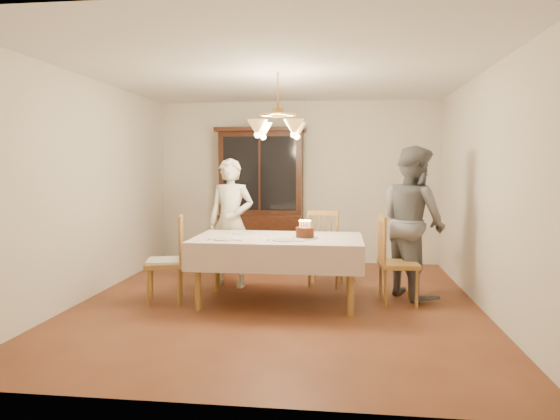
# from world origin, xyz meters

# --- Properties ---
(ground) EXTENTS (5.00, 5.00, 0.00)m
(ground) POSITION_xyz_m (0.00, 0.00, 0.00)
(ground) COLOR #5E2E1B
(ground) RESTS_ON ground
(room_shell) EXTENTS (5.00, 5.00, 5.00)m
(room_shell) POSITION_xyz_m (0.00, 0.00, 1.58)
(room_shell) COLOR white
(room_shell) RESTS_ON ground
(dining_table) EXTENTS (1.90, 1.10, 0.76)m
(dining_table) POSITION_xyz_m (0.00, 0.00, 0.68)
(dining_table) COLOR olive
(dining_table) RESTS_ON ground
(china_hutch) EXTENTS (1.38, 0.54, 2.16)m
(china_hutch) POSITION_xyz_m (-0.55, 2.25, 1.04)
(china_hutch) COLOR black
(china_hutch) RESTS_ON ground
(chair_far_side) EXTENTS (0.51, 0.49, 1.00)m
(chair_far_side) POSITION_xyz_m (0.52, 0.91, 0.44)
(chair_far_side) COLOR olive
(chair_far_side) RESTS_ON ground
(chair_left_end) EXTENTS (0.52, 0.53, 1.00)m
(chair_left_end) POSITION_xyz_m (-1.28, -0.15, 0.45)
(chair_left_end) COLOR olive
(chair_left_end) RESTS_ON ground
(chair_right_end) EXTENTS (0.46, 0.47, 1.00)m
(chair_right_end) POSITION_xyz_m (1.35, 0.13, 0.44)
(chair_right_end) COLOR olive
(chair_right_end) RESTS_ON ground
(elderly_woman) EXTENTS (0.65, 0.47, 1.66)m
(elderly_woman) POSITION_xyz_m (-0.71, 0.72, 0.83)
(elderly_woman) COLOR beige
(elderly_woman) RESTS_ON ground
(adult_in_grey) EXTENTS (1.01, 1.09, 1.80)m
(adult_in_grey) POSITION_xyz_m (1.57, 0.49, 0.90)
(adult_in_grey) COLOR slate
(adult_in_grey) RESTS_ON ground
(birthday_cake) EXTENTS (0.30, 0.30, 0.21)m
(birthday_cake) POSITION_xyz_m (0.31, -0.07, 0.82)
(birthday_cake) COLOR white
(birthday_cake) RESTS_ON dining_table
(place_setting_near_left) EXTENTS (0.39, 0.24, 0.02)m
(place_setting_near_left) POSITION_xyz_m (-0.55, -0.27, 0.77)
(place_setting_near_left) COLOR white
(place_setting_near_left) RESTS_ON dining_table
(place_setting_near_right) EXTENTS (0.40, 0.25, 0.02)m
(place_setting_near_right) POSITION_xyz_m (0.11, -0.27, 0.77)
(place_setting_near_right) COLOR white
(place_setting_near_right) RESTS_ON dining_table
(place_setting_far_left) EXTENTS (0.41, 0.26, 0.02)m
(place_setting_far_left) POSITION_xyz_m (-0.44, 0.24, 0.77)
(place_setting_far_left) COLOR white
(place_setting_far_left) RESTS_ON dining_table
(chandelier) EXTENTS (0.62, 0.62, 0.73)m
(chandelier) POSITION_xyz_m (-0.00, -0.00, 1.98)
(chandelier) COLOR #BF8C3F
(chandelier) RESTS_ON ground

